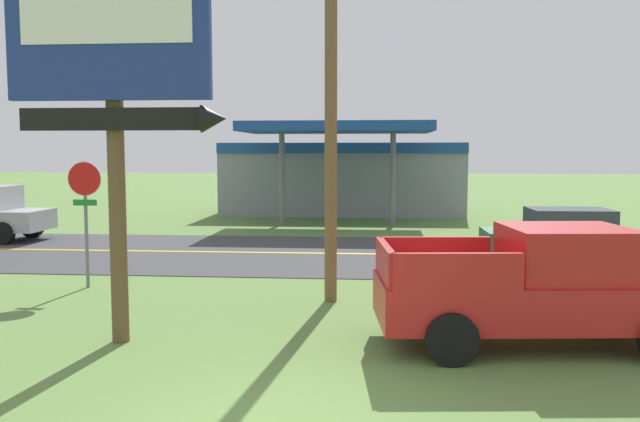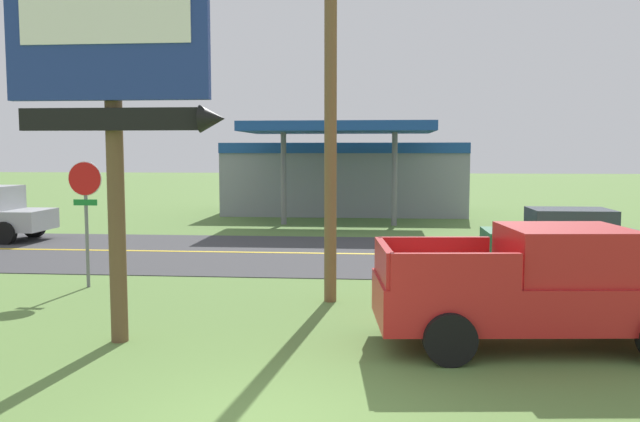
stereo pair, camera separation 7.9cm
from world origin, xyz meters
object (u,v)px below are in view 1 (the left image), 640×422
object	(u,v)px
motel_sign	(113,56)
utility_pole	(331,79)
gas_station	(343,175)
car_green_near_lane	(564,238)
stop_sign	(85,201)
pickup_red_parked_on_lawn	(542,288)

from	to	relation	value
motel_sign	utility_pole	bearing A→B (deg)	46.29
gas_station	car_green_near_lane	bearing A→B (deg)	-66.84
motel_sign	stop_sign	size ratio (longest dim) A/B	2.32
motel_sign	pickup_red_parked_on_lawn	world-z (taller)	motel_sign
motel_sign	stop_sign	distance (m)	5.68
motel_sign	gas_station	size ratio (longest dim) A/B	0.57
motel_sign	car_green_near_lane	size ratio (longest dim) A/B	1.63
utility_pole	gas_station	world-z (taller)	utility_pole
car_green_near_lane	motel_sign	bearing A→B (deg)	-140.04
motel_sign	gas_station	xyz separation A→B (m)	(2.54, 23.59, -2.75)
motel_sign	stop_sign	xyz separation A→B (m)	(-2.52, 4.32, -2.67)
motel_sign	utility_pole	size ratio (longest dim) A/B	0.78
utility_pole	pickup_red_parked_on_lawn	distance (m)	5.95
utility_pole	motel_sign	bearing A→B (deg)	-133.71
gas_station	pickup_red_parked_on_lawn	xyz separation A→B (m)	(4.35, -23.08, -0.98)
gas_station	motel_sign	bearing A→B (deg)	-96.15
motel_sign	utility_pole	world-z (taller)	utility_pole
gas_station	car_green_near_lane	size ratio (longest dim) A/B	2.86
stop_sign	car_green_near_lane	size ratio (longest dim) A/B	0.70
gas_station	pickup_red_parked_on_lawn	size ratio (longest dim) A/B	2.24
motel_sign	utility_pole	xyz separation A→B (m)	(3.25, 3.40, -0.02)
motel_sign	pickup_red_parked_on_lawn	distance (m)	7.86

